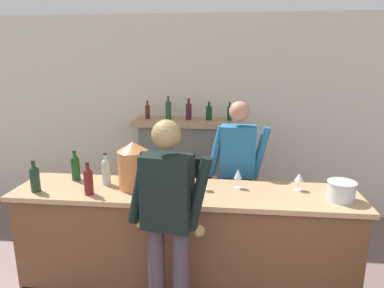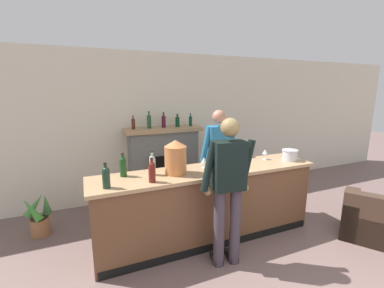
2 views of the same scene
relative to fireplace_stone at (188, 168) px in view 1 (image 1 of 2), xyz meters
name	(u,v)px [view 1 (image 1 of 2)]	position (x,y,z in m)	size (l,w,h in m)	color
wall_back_panel	(218,118)	(0.39, 0.26, 0.67)	(12.00, 0.07, 2.75)	silver
bar_counter	(185,240)	(0.16, -1.57, -0.20)	(3.12, 0.66, 1.01)	brown
fireplace_stone	(188,168)	(0.00, 0.00, 0.00)	(1.41, 0.52, 1.70)	slate
potted_plant_corner	(30,207)	(-2.04, -0.55, -0.43)	(0.40, 0.45, 0.63)	#996742
person_customer	(168,223)	(0.11, -2.15, 0.27)	(0.65, 0.35, 1.77)	#3F343D
person_bartender	(237,174)	(0.65, -0.95, 0.26)	(0.66, 0.31, 1.75)	#2B1924
copper_dispenser	(133,165)	(-0.31, -1.56, 0.53)	(0.28, 0.32, 0.44)	#C77841
ice_bucket_steel	(341,191)	(1.50, -1.64, 0.39)	(0.24, 0.24, 0.16)	silver
wine_bottle_port_short	(106,170)	(-0.59, -1.50, 0.44)	(0.08, 0.08, 0.31)	#A3B9AD
wine_bottle_burgundy_dark	(75,167)	(-0.94, -1.40, 0.44)	(0.08, 0.08, 0.29)	#194119
wine_bottle_rose_blush	(35,178)	(-1.17, -1.73, 0.44)	(0.08, 0.08, 0.29)	#193223
wine_bottle_cabernet_heavy	(88,180)	(-0.66, -1.75, 0.44)	(0.08, 0.08, 0.29)	maroon
wine_glass_near_bucket	(238,175)	(0.64, -1.46, 0.44)	(0.07, 0.07, 0.18)	silver
wine_glass_front_left	(182,176)	(0.13, -1.49, 0.42)	(0.08, 0.08, 0.16)	silver
wine_glass_by_dispenser	(204,177)	(0.34, -1.54, 0.43)	(0.08, 0.08, 0.17)	silver
wine_glass_front_right	(299,178)	(1.19, -1.45, 0.42)	(0.08, 0.08, 0.16)	silver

